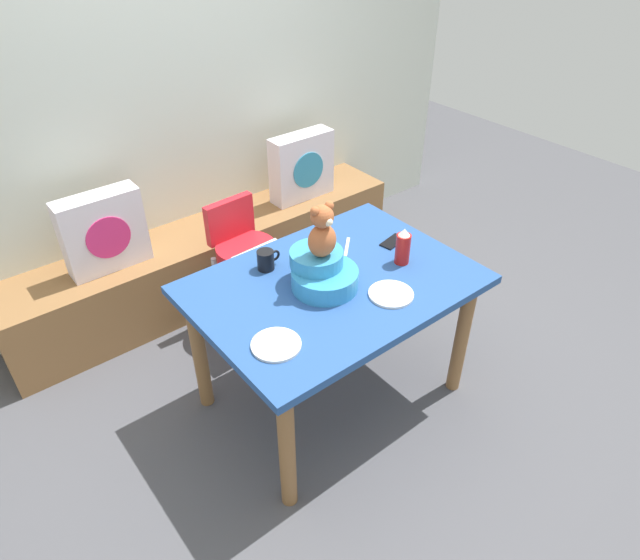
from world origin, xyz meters
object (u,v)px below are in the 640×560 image
object	(u,v)px
ketchup_bottle	(403,247)
dinner_plate_far	(276,345)
highchair	(245,251)
dinner_plate_near	(391,294)
infant_seat_teal	(322,272)
dining_table	(333,299)
pillow_floral_left	(103,232)
teddy_bear	(322,232)
coffee_mug	(266,260)
cell_phone	(393,242)
pillow_floral_right	(302,167)

from	to	relation	value
ketchup_bottle	dinner_plate_far	size ratio (longest dim) A/B	0.92
dinner_plate_far	highchair	bearing A→B (deg)	65.13
highchair	ketchup_bottle	xyz separation A→B (m)	(0.36, -0.85, 0.31)
dinner_plate_near	ketchup_bottle	bearing A→B (deg)	34.83
infant_seat_teal	ketchup_bottle	distance (m)	0.42
highchair	dining_table	bearing A→B (deg)	-89.36
pillow_floral_left	dinner_plate_far	xyz separation A→B (m)	(0.18, -1.38, 0.07)
pillow_floral_left	highchair	distance (m)	0.76
highchair	dinner_plate_near	distance (m)	1.04
pillow_floral_left	dining_table	world-z (taller)	pillow_floral_left
dinner_plate_near	teddy_bear	bearing A→B (deg)	127.17
ketchup_bottle	dinner_plate_near	world-z (taller)	ketchup_bottle
coffee_mug	dinner_plate_near	world-z (taller)	coffee_mug
ketchup_bottle	coffee_mug	distance (m)	0.64
highchair	cell_phone	bearing A→B (deg)	-56.89
pillow_floral_left	dining_table	bearing A→B (deg)	-62.04
dinner_plate_far	ketchup_bottle	bearing A→B (deg)	7.58
teddy_bear	dinner_plate_near	xyz separation A→B (m)	(0.19, -0.25, -0.27)
pillow_floral_left	cell_phone	xyz separation A→B (m)	(1.08, -1.11, 0.06)
dining_table	cell_phone	distance (m)	0.47
pillow_floral_left	ketchup_bottle	world-z (taller)	ketchup_bottle
teddy_bear	ketchup_bottle	bearing A→B (deg)	-12.89
pillow_floral_right	highchair	size ratio (longest dim) A/B	0.56
coffee_mug	pillow_floral_right	bearing A→B (deg)	45.46
teddy_bear	dinner_plate_far	size ratio (longest dim) A/B	1.25
teddy_bear	coffee_mug	bearing A→B (deg)	114.50
teddy_bear	coffee_mug	world-z (taller)	teddy_bear
ketchup_bottle	cell_phone	size ratio (longest dim) A/B	1.28
pillow_floral_right	infant_seat_teal	size ratio (longest dim) A/B	1.33
highchair	teddy_bear	xyz separation A→B (m)	(-0.05, -0.76, 0.50)
dining_table	dinner_plate_near	distance (m)	0.29
dining_table	teddy_bear	world-z (taller)	teddy_bear
pillow_floral_left	highchair	bearing A→B (deg)	-33.83
coffee_mug	dinner_plate_far	size ratio (longest dim) A/B	0.60
infant_seat_teal	pillow_floral_right	bearing A→B (deg)	56.62
ketchup_bottle	cell_phone	distance (m)	0.20
infant_seat_teal	dinner_plate_far	bearing A→B (deg)	-152.87
pillow_floral_left	dinner_plate_far	world-z (taller)	pillow_floral_left
dining_table	teddy_bear	distance (m)	0.39
infant_seat_teal	dinner_plate_far	xyz separation A→B (m)	(-0.39, -0.20, -0.07)
infant_seat_teal	teddy_bear	distance (m)	0.21
coffee_mug	teddy_bear	bearing A→B (deg)	-65.50
pillow_floral_left	ketchup_bottle	distance (m)	1.61
dining_table	coffee_mug	bearing A→B (deg)	123.12
pillow_floral_right	teddy_bear	distance (m)	1.45
dining_table	highchair	world-z (taller)	highchair
infant_seat_teal	coffee_mug	distance (m)	0.29
dining_table	coffee_mug	xyz separation A→B (m)	(-0.18, 0.28, 0.15)
pillow_floral_right	dinner_plate_far	distance (m)	1.80
pillow_floral_right	dinner_plate_near	xyz separation A→B (m)	(-0.58, -1.42, 0.07)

